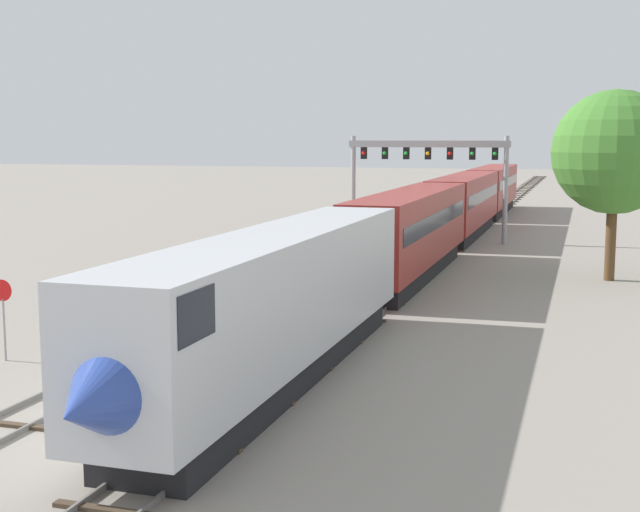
% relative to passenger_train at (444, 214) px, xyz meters
% --- Properties ---
extents(ground_plane, '(400.00, 400.00, 0.00)m').
position_rel_passenger_train_xyz_m(ground_plane, '(-2.00, -36.99, -2.60)').
color(ground_plane, gray).
extents(track_main, '(2.60, 200.00, 0.16)m').
position_rel_passenger_train_xyz_m(track_main, '(0.00, 23.01, -2.54)').
color(track_main, slate).
rests_on(track_main, ground).
extents(track_near, '(2.60, 160.00, 0.16)m').
position_rel_passenger_train_xyz_m(track_near, '(-5.50, 3.01, -2.54)').
color(track_near, slate).
rests_on(track_near, ground).
extents(passenger_train, '(3.04, 86.72, 4.80)m').
position_rel_passenger_train_xyz_m(passenger_train, '(0.00, 0.00, 0.00)').
color(passenger_train, silver).
rests_on(passenger_train, ground).
extents(signal_gantry, '(12.10, 0.49, 7.89)m').
position_rel_passenger_train_xyz_m(signal_gantry, '(-2.25, 6.18, 3.25)').
color(signal_gantry, '#999BA0').
rests_on(signal_gantry, ground).
extents(stop_sign, '(0.76, 0.08, 2.88)m').
position_rel_passenger_train_xyz_m(stop_sign, '(-10.00, -33.14, -0.73)').
color(stop_sign, gray).
rests_on(stop_sign, ground).
extents(trackside_tree_left, '(6.68, 6.68, 10.32)m').
position_rel_passenger_train_xyz_m(trackside_tree_left, '(10.54, -8.77, 4.35)').
color(trackside_tree_left, brown).
rests_on(trackside_tree_left, ground).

